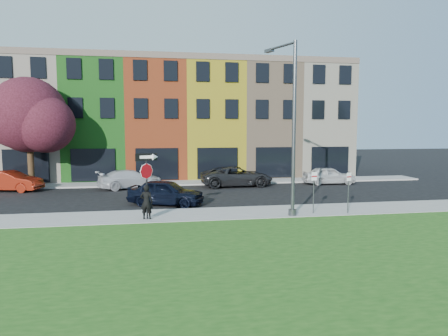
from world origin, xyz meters
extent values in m
plane|color=black|center=(0.00, 0.00, 0.00)|extent=(120.00, 120.00, 0.00)
cube|color=gray|center=(2.00, 3.00, 0.06)|extent=(40.00, 3.00, 0.12)
cube|color=gray|center=(-3.00, 15.00, 0.06)|extent=(40.00, 2.40, 0.12)
cube|color=beige|center=(-15.00, 21.20, 5.00)|extent=(5.00, 10.00, 10.00)
cube|color=#297F22|center=(-10.00, 21.20, 5.00)|extent=(5.00, 10.00, 10.00)
cube|color=#C14820|center=(-5.00, 21.20, 5.00)|extent=(5.00, 10.00, 10.00)
cube|color=yellow|center=(0.00, 21.20, 5.00)|extent=(5.00, 10.00, 10.00)
cube|color=#92795E|center=(5.00, 21.20, 5.00)|extent=(5.00, 10.00, 10.00)
cube|color=beige|center=(10.00, 21.20, 5.00)|extent=(5.00, 10.00, 10.00)
cube|color=black|center=(-2.50, 16.14, 1.50)|extent=(30.00, 0.12, 2.60)
cylinder|color=black|center=(-5.48, 2.31, 1.65)|extent=(0.08, 0.08, 3.05)
cylinder|color=white|center=(-5.48, 2.29, 2.41)|extent=(0.73, 0.27, 0.76)
cylinder|color=#990810|center=(-5.48, 2.27, 2.41)|extent=(0.69, 0.25, 0.72)
cube|color=black|center=(-5.48, 2.29, 3.08)|extent=(1.01, 0.37, 0.34)
cube|color=white|center=(-5.48, 2.26, 3.08)|extent=(0.63, 0.23, 0.14)
imported|color=black|center=(-5.51, 2.29, 0.94)|extent=(0.75, 0.63, 1.64)
imported|color=black|center=(-4.51, 6.19, 0.74)|extent=(4.89, 5.63, 1.49)
imported|color=maroon|center=(-15.23, 13.08, 0.73)|extent=(3.49, 5.08, 1.45)
imported|color=#BCBDC2|center=(-6.92, 13.08, 0.69)|extent=(4.89, 5.96, 1.38)
imported|color=black|center=(0.99, 12.86, 0.76)|extent=(2.97, 5.66, 1.52)
imported|color=silver|center=(8.42, 12.79, 0.69)|extent=(2.16, 4.27, 1.38)
cylinder|color=#484B4E|center=(1.60, 1.90, 4.36)|extent=(0.18, 0.18, 8.48)
cylinder|color=#484B4E|center=(1.60, 1.90, 0.27)|extent=(0.40, 0.40, 0.30)
cylinder|color=#484B4E|center=(1.26, 2.84, 8.50)|extent=(0.80, 1.92, 0.12)
cube|color=#484B4E|center=(0.88, 3.87, 8.45)|extent=(0.42, 0.60, 0.16)
cylinder|color=#484B4E|center=(2.83, 2.23, 1.22)|extent=(0.05, 0.05, 2.20)
cube|color=white|center=(2.83, 2.20, 2.01)|extent=(0.31, 0.10, 0.42)
cube|color=#990810|center=(2.83, 2.18, 2.01)|extent=(0.31, 0.09, 0.06)
cylinder|color=#484B4E|center=(4.54, 1.90, 1.21)|extent=(0.05, 0.05, 2.18)
cube|color=white|center=(4.54, 1.87, 1.99)|extent=(0.30, 0.14, 0.42)
cube|color=#990810|center=(4.54, 1.85, 1.99)|extent=(0.30, 0.13, 0.06)
cylinder|color=black|center=(-14.12, 14.31, 1.80)|extent=(0.44, 0.44, 3.36)
sphere|color=black|center=(-14.12, 14.31, 5.38)|extent=(5.43, 5.43, 5.43)
sphere|color=black|center=(-12.76, 13.50, 4.70)|extent=(4.07, 4.07, 4.07)
sphere|color=black|center=(-15.34, 15.26, 4.83)|extent=(3.80, 3.80, 3.80)
sphere|color=black|center=(-13.85, 14.85, 6.32)|extent=(3.26, 3.26, 3.26)
camera|label=1|loc=(-4.98, -16.73, 4.45)|focal=32.00mm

